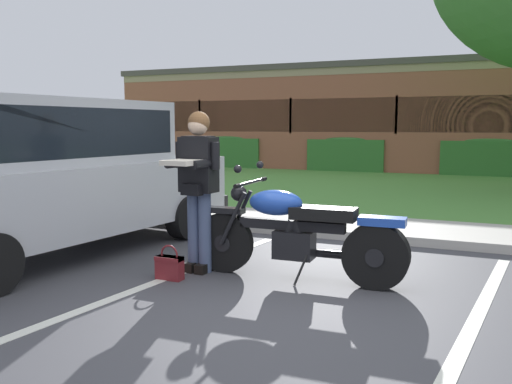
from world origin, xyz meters
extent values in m
plane|color=#424247|center=(0.00, 0.00, 0.00)|extent=(140.00, 140.00, 0.00)
cube|color=#B7B2A8|center=(0.00, 2.82, 0.06)|extent=(60.00, 0.20, 0.12)
cube|color=#B7B2A8|center=(0.00, 3.67, 0.04)|extent=(60.00, 1.50, 0.08)
cube|color=#518E3D|center=(0.00, 8.80, 0.03)|extent=(60.00, 8.78, 0.06)
cube|color=silver|center=(-1.20, 0.20, 0.00)|extent=(0.65, 4.38, 0.01)
cube|color=silver|center=(1.74, 0.20, 0.00)|extent=(0.65, 4.38, 0.01)
cylinder|color=black|center=(-0.77, 0.67, 0.32)|extent=(0.64, 0.12, 0.64)
cylinder|color=black|center=(-0.77, 0.67, 0.32)|extent=(0.18, 0.13, 0.18)
cylinder|color=black|center=(0.83, 0.72, 0.32)|extent=(0.65, 0.20, 0.64)
cylinder|color=black|center=(0.83, 0.72, 0.32)|extent=(0.19, 0.21, 0.18)
cube|color=black|center=(-0.77, 0.67, 0.67)|extent=(0.44, 0.15, 0.06)
cube|color=blue|center=(0.88, 0.72, 0.66)|extent=(0.45, 0.21, 0.08)
cylinder|color=black|center=(-0.63, 0.60, 0.60)|extent=(0.31, 0.05, 0.58)
cylinder|color=black|center=(-0.64, 0.76, 0.60)|extent=(0.31, 0.05, 0.58)
sphere|color=black|center=(-0.60, 0.68, 0.86)|extent=(0.17, 0.17, 0.17)
cylinder|color=black|center=(-0.46, 0.68, 0.98)|extent=(0.05, 0.72, 0.03)
cylinder|color=black|center=(-0.45, 0.32, 0.98)|extent=(0.05, 0.10, 0.04)
cylinder|color=black|center=(-0.47, 1.04, 0.98)|extent=(0.05, 0.10, 0.04)
sphere|color=black|center=(-0.47, 0.38, 1.14)|extent=(0.08, 0.08, 0.08)
sphere|color=black|center=(-0.49, 0.98, 1.14)|extent=(0.08, 0.08, 0.08)
cube|color=black|center=(-0.02, 0.70, 0.56)|extent=(1.10, 0.13, 0.10)
ellipsoid|color=blue|center=(-0.19, 0.69, 0.78)|extent=(0.57, 0.34, 0.26)
cube|color=black|center=(0.31, 0.71, 0.70)|extent=(0.65, 0.30, 0.12)
cube|color=black|center=(0.01, 0.70, 0.36)|extent=(0.41, 0.25, 0.28)
cylinder|color=black|center=(-0.02, 0.70, 0.52)|extent=(0.18, 0.13, 0.21)
cylinder|color=black|center=(0.04, 0.70, 0.52)|extent=(0.18, 0.13, 0.21)
cylinder|color=black|center=(0.38, 0.85, 0.26)|extent=(0.60, 0.10, 0.08)
cylinder|color=black|center=(0.58, 0.85, 0.26)|extent=(0.60, 0.10, 0.08)
cylinder|color=black|center=(0.14, 0.54, 0.15)|extent=(0.12, 0.12, 0.30)
cube|color=black|center=(-0.96, 0.57, 0.05)|extent=(0.13, 0.25, 0.10)
cube|color=black|center=(-1.10, 0.58, 0.05)|extent=(0.13, 0.25, 0.10)
cylinder|color=#47567A|center=(-0.95, 0.59, 0.43)|extent=(0.14, 0.14, 0.86)
cylinder|color=#47567A|center=(-1.09, 0.60, 0.43)|extent=(0.14, 0.14, 0.86)
cube|color=black|center=(-1.02, 0.59, 1.15)|extent=(0.39, 0.25, 0.58)
cube|color=black|center=(-1.02, 0.59, 1.42)|extent=(0.31, 0.22, 0.06)
sphere|color=beige|center=(-1.02, 0.59, 1.56)|extent=(0.21, 0.21, 0.21)
sphere|color=brown|center=(-1.02, 0.61, 1.59)|extent=(0.23, 0.23, 0.23)
cube|color=black|center=(-1.03, 0.46, 0.90)|extent=(0.23, 0.12, 0.12)
cylinder|color=black|center=(-0.88, 0.42, 1.17)|extent=(0.11, 0.35, 0.09)
cylinder|color=black|center=(-1.19, 0.44, 1.17)|extent=(0.11, 0.35, 0.09)
cylinder|color=black|center=(-0.81, 0.56, 1.25)|extent=(0.10, 0.10, 0.28)
cylinder|color=black|center=(-1.24, 0.59, 1.25)|extent=(0.10, 0.10, 0.28)
cube|color=beige|center=(-1.05, 0.29, 1.19)|extent=(0.34, 0.34, 0.05)
cube|color=maroon|center=(-1.15, 0.19, 0.12)|extent=(0.28, 0.12, 0.24)
cube|color=maroon|center=(-1.15, 0.19, 0.22)|extent=(0.28, 0.13, 0.04)
torus|color=maroon|center=(-1.15, 0.19, 0.26)|extent=(0.20, 0.02, 0.20)
cube|color=#B7BABF|center=(-3.08, 0.62, 0.70)|extent=(2.45, 4.89, 0.80)
cube|color=#B7BABF|center=(-3.10, 0.47, 1.48)|extent=(2.05, 3.10, 0.76)
cube|color=black|center=(-2.27, 0.38, 1.48)|extent=(0.36, 2.71, 0.55)
cube|color=black|center=(-2.95, 1.70, 1.44)|extent=(1.58, 0.42, 0.51)
cube|color=black|center=(-2.79, 3.00, 0.40)|extent=(1.90, 0.33, 0.20)
cylinder|color=black|center=(-3.79, 2.18, 0.30)|extent=(0.31, 0.62, 0.60)
cylinder|color=black|center=(-2.02, 1.96, 0.30)|extent=(0.31, 0.62, 0.60)
cube|color=#336B2D|center=(-6.91, 13.35, 0.55)|extent=(2.61, 0.90, 1.10)
ellipsoid|color=#336B2D|center=(-6.91, 13.35, 1.10)|extent=(2.48, 0.84, 0.28)
cube|color=#336B2D|center=(-2.54, 13.35, 0.55)|extent=(2.55, 0.90, 1.10)
ellipsoid|color=#336B2D|center=(-2.54, 13.35, 1.10)|extent=(2.43, 0.84, 0.28)
cube|color=#336B2D|center=(1.84, 13.35, 0.55)|extent=(2.80, 0.90, 1.10)
ellipsoid|color=#336B2D|center=(1.84, 13.35, 1.10)|extent=(2.66, 0.84, 0.28)
cube|color=#93513D|center=(-0.92, 18.76, 1.72)|extent=(20.78, 11.52, 3.45)
cube|color=#998466|center=(-0.92, 13.04, 3.33)|extent=(20.78, 0.10, 0.24)
cube|color=#4C4742|center=(-0.92, 18.76, 3.55)|extent=(20.99, 11.64, 0.20)
cube|color=#1E282D|center=(-0.92, 13.03, 1.90)|extent=(17.66, 0.06, 1.10)
cube|color=#93513D|center=(-7.98, 13.02, 1.90)|extent=(0.08, 0.04, 1.20)
cube|color=#93513D|center=(-4.45, 13.02, 1.90)|extent=(0.08, 0.04, 1.20)
cube|color=#93513D|center=(-0.92, 13.02, 1.90)|extent=(0.08, 0.04, 1.20)
camera|label=1|loc=(1.76, -4.32, 1.56)|focal=37.50mm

